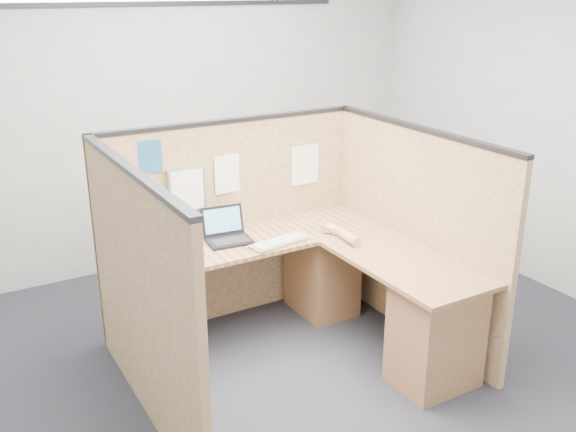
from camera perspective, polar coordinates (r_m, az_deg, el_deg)
floor at (r=4.38m, az=1.16°, el=-13.73°), size 5.00×5.00×0.00m
wall_back at (r=5.78m, az=-10.61°, el=9.31°), size 5.00×0.00×5.00m
cubicle_partitions at (r=4.34m, az=-1.71°, el=-2.53°), size 2.06×1.83×1.53m
l_desk at (r=4.47m, az=1.30°, el=-7.12°), size 1.95×1.75×0.73m
laptop at (r=4.53m, az=-5.58°, el=-1.46°), size 0.33×0.32×0.22m
keyboard at (r=4.44m, az=-0.76°, el=-2.34°), size 0.45×0.21×0.03m
mouse at (r=4.65m, az=3.80°, el=-1.25°), size 0.11×0.07×0.04m
hand_forearm at (r=4.55m, az=4.84°, el=-1.58°), size 0.11×0.37×0.08m
blue_poster at (r=4.41m, az=-12.21°, el=5.18°), size 0.17×0.02×0.22m
american_flag at (r=4.39m, az=-14.46°, el=2.57°), size 0.18×0.01×0.32m
file_holder at (r=4.54m, az=-9.03°, el=2.10°), size 0.27×0.05×0.34m
paper_left at (r=4.67m, az=-5.33°, el=3.74°), size 0.22×0.02×0.28m
paper_right at (r=4.97m, az=1.52°, el=4.56°), size 0.24×0.01×0.31m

